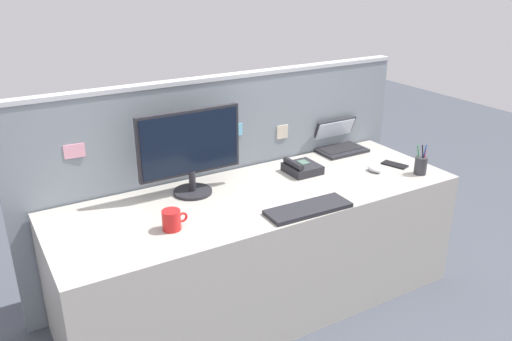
% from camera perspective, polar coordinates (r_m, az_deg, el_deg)
% --- Properties ---
extents(ground_plane, '(10.00, 10.00, 0.00)m').
position_cam_1_polar(ground_plane, '(3.20, 0.47, -14.12)').
color(ground_plane, '#424751').
extents(desk, '(2.27, 0.78, 0.71)m').
position_cam_1_polar(desk, '(3.01, 0.49, -8.69)').
color(desk, '#ADA89E').
rests_on(desk, ground_plane).
extents(cubicle_divider, '(2.49, 0.08, 1.28)m').
position_cam_1_polar(cubicle_divider, '(3.21, -3.42, -0.81)').
color(cubicle_divider, gray).
rests_on(cubicle_divider, ground_plane).
extents(desktop_monitor, '(0.58, 0.21, 0.47)m').
position_cam_1_polar(desktop_monitor, '(2.78, -7.25, 2.51)').
color(desktop_monitor, '#232328').
rests_on(desktop_monitor, desk).
extents(laptop, '(0.32, 0.24, 0.21)m').
position_cam_1_polar(laptop, '(3.52, 8.93, 3.04)').
color(laptop, '#232328').
rests_on(laptop, desk).
extents(desk_phone, '(0.19, 0.19, 0.09)m').
position_cam_1_polar(desk_phone, '(3.12, 5.00, 0.29)').
color(desk_phone, '#232328').
rests_on(desk_phone, desk).
extents(keyboard_main, '(0.46, 0.17, 0.02)m').
position_cam_1_polar(keyboard_main, '(2.66, 5.76, -4.19)').
color(keyboard_main, '#232328').
rests_on(keyboard_main, desk).
extents(computer_mouse_right_hand, '(0.07, 0.11, 0.03)m').
position_cam_1_polar(computer_mouse_right_hand, '(3.21, 12.86, 0.14)').
color(computer_mouse_right_hand, '#B2B5BC').
rests_on(computer_mouse_right_hand, desk).
extents(pen_cup, '(0.07, 0.07, 0.19)m').
position_cam_1_polar(pen_cup, '(3.23, 17.62, 0.56)').
color(pen_cup, '#333338').
rests_on(pen_cup, desk).
extents(cell_phone_black_slab, '(0.12, 0.17, 0.01)m').
position_cam_1_polar(cell_phone_black_slab, '(3.34, 14.96, 0.62)').
color(cell_phone_black_slab, black).
rests_on(cell_phone_black_slab, desk).
extents(coffee_mug, '(0.13, 0.09, 0.10)m').
position_cam_1_polar(coffee_mug, '(2.49, -9.21, -5.37)').
color(coffee_mug, red).
rests_on(coffee_mug, desk).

